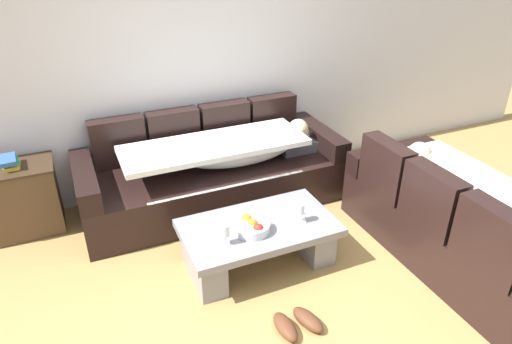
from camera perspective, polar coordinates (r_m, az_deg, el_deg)
name	(u,v)px	position (r m, az deg, el deg)	size (l,w,h in m)	color
ground_plane	(295,310)	(3.42, 4.96, -16.85)	(14.00, 14.00, 0.00)	#A9844B
back_wall	(195,54)	(4.53, -7.62, 14.44)	(9.00, 0.10, 2.70)	silver
couch_along_wall	(217,172)	(4.43, -4.91, 0.03)	(2.48, 0.92, 0.88)	black
couch_near_window	(458,222)	(4.01, 24.00, -5.76)	(0.92, 1.98, 0.88)	black
coffee_table	(259,239)	(3.64, 0.34, -8.41)	(1.20, 0.68, 0.38)	gray
fruit_bowl	(252,226)	(3.47, -0.51, -6.81)	(0.28, 0.28, 0.10)	silver
wine_glass_near_left	(225,231)	(3.30, -3.91, -7.39)	(0.07, 0.07, 0.17)	silver
wine_glass_near_right	(300,209)	(3.54, 5.50, -4.69)	(0.07, 0.07, 0.17)	silver
open_magazine	(287,216)	(3.66, 3.89, -5.52)	(0.28, 0.21, 0.01)	white
side_cabinet	(16,200)	(4.49, -27.86, -3.13)	(0.72, 0.44, 0.64)	#4D3723
book_stack_on_cabinet	(10,162)	(4.33, -28.46, 1.11)	(0.16, 0.23, 0.09)	gold
pair_of_shoes	(297,323)	(3.27, 5.11, -18.34)	(0.33, 0.29, 0.09)	#59331E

